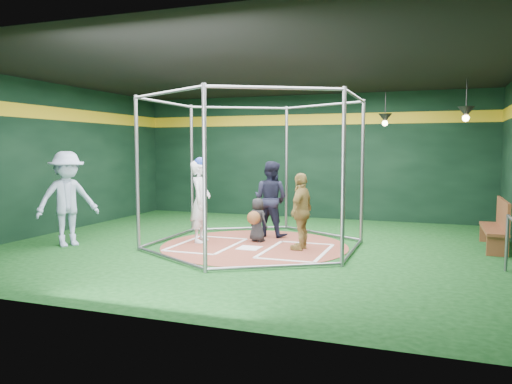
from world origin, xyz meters
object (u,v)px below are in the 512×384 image
(visitor_leopard, at_px, (301,211))
(dugout_bench, at_px, (498,224))
(batter_figure, at_px, (201,200))
(umpire, at_px, (271,199))

(visitor_leopard, distance_m, dugout_bench, 3.91)
(batter_figure, distance_m, dugout_bench, 6.01)
(umpire, xyz_separation_m, dugout_bench, (4.66, 0.19, -0.35))
(batter_figure, xyz_separation_m, visitor_leopard, (2.20, -0.05, -0.14))
(batter_figure, relative_size, umpire, 1.06)
(umpire, relative_size, dugout_bench, 1.00)
(batter_figure, distance_m, umpire, 1.65)
(batter_figure, height_order, visitor_leopard, batter_figure)
(visitor_leopard, bearing_deg, batter_figure, -84.32)
(umpire, distance_m, dugout_bench, 4.68)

